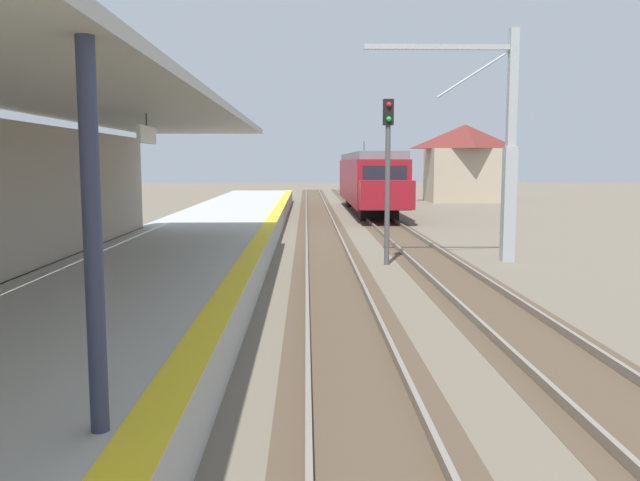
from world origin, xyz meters
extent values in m
cube|color=#A8A8A3|center=(-2.50, 16.00, 0.45)|extent=(5.00, 80.00, 0.90)
cube|color=yellow|center=(-0.25, 16.00, 0.90)|extent=(0.50, 80.00, 0.01)
cube|color=#B2B2AD|center=(-2.60, 11.56, 4.35)|extent=(4.40, 24.00, 0.16)
cylinder|color=#2D334C|center=(-0.65, 4.96, 2.14)|extent=(0.16, 0.16, 4.27)
cube|color=white|center=(-2.20, 13.56, 3.82)|extent=(0.08, 1.40, 0.36)
cylinder|color=#333333|center=(-2.20, 13.56, 4.14)|extent=(0.03, 0.03, 0.27)
cube|color=#4C3D2D|center=(1.90, 20.00, 0.00)|extent=(2.34, 120.00, 0.01)
cube|color=slate|center=(1.18, 20.00, 0.08)|extent=(0.08, 120.00, 0.15)
cube|color=slate|center=(2.62, 20.00, 0.08)|extent=(0.08, 120.00, 0.15)
cube|color=#4C3D2D|center=(5.30, 20.00, 0.00)|extent=(2.34, 120.00, 0.01)
cube|color=slate|center=(4.58, 20.00, 0.08)|extent=(0.08, 120.00, 0.15)
cube|color=slate|center=(6.02, 20.00, 0.08)|extent=(0.08, 120.00, 0.15)
cube|color=maroon|center=(5.30, 43.30, 2.07)|extent=(2.90, 18.00, 2.70)
cube|color=slate|center=(5.30, 43.30, 3.64)|extent=(2.67, 18.00, 0.44)
cube|color=black|center=(5.30, 34.28, 2.48)|extent=(2.32, 0.06, 1.21)
cube|color=maroon|center=(5.30, 33.50, 1.60)|extent=(2.78, 1.60, 1.49)
cube|color=black|center=(6.76, 43.30, 2.48)|extent=(0.04, 15.84, 0.86)
cylinder|color=#333333|center=(5.30, 46.90, 4.31)|extent=(0.06, 0.06, 0.90)
cube|color=black|center=(5.30, 37.45, 0.36)|extent=(2.17, 2.20, 0.72)
cube|color=black|center=(5.30, 49.15, 0.36)|extent=(2.17, 2.20, 0.72)
cylinder|color=#4C4C4C|center=(3.73, 20.24, 2.20)|extent=(0.16, 0.16, 4.40)
cube|color=black|center=(3.73, 20.24, 4.80)|extent=(0.32, 0.24, 0.80)
sphere|color=red|center=(3.73, 20.10, 5.02)|extent=(0.16, 0.16, 0.16)
sphere|color=green|center=(3.73, 20.10, 4.58)|extent=(0.16, 0.16, 0.16)
cube|color=#9EA3A8|center=(7.80, 20.94, 1.88)|extent=(0.40, 0.40, 3.75)
cube|color=#9EA3A8|center=(7.80, 20.94, 5.62)|extent=(0.28, 0.28, 3.75)
cube|color=#9EA3A8|center=(5.40, 20.94, 6.90)|extent=(4.80, 0.16, 0.16)
cylinder|color=#9EA3A8|center=(6.60, 20.94, 6.10)|extent=(2.47, 0.07, 1.60)
cube|color=tan|center=(14.38, 54.68, 2.20)|extent=(6.00, 4.80, 4.40)
pyramid|color=maroon|center=(14.38, 54.68, 5.40)|extent=(6.60, 5.28, 2.00)
camera|label=1|loc=(1.16, -0.65, 3.23)|focal=37.25mm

